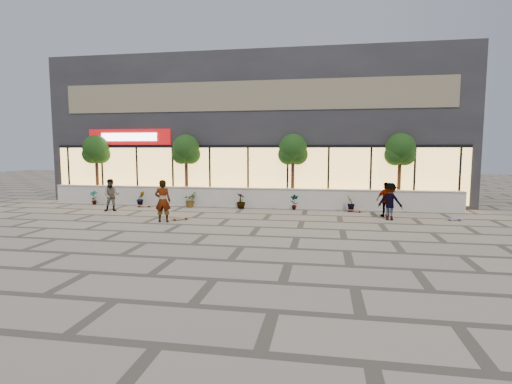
% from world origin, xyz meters
% --- Properties ---
extents(ground, '(80.00, 80.00, 0.00)m').
position_xyz_m(ground, '(0.00, 0.00, 0.00)').
color(ground, gray).
rests_on(ground, ground).
extents(planter_wall, '(22.00, 0.42, 1.04)m').
position_xyz_m(planter_wall, '(0.00, 7.00, 0.52)').
color(planter_wall, silver).
rests_on(planter_wall, ground).
extents(retail_building, '(24.00, 9.17, 8.50)m').
position_xyz_m(retail_building, '(-0.00, 12.49, 4.25)').
color(retail_building, '#26262B').
rests_on(retail_building, ground).
extents(shrub_a, '(0.43, 0.29, 0.81)m').
position_xyz_m(shrub_a, '(-8.50, 6.45, 0.41)').
color(shrub_a, black).
rests_on(shrub_a, ground).
extents(shrub_b, '(0.57, 0.57, 0.81)m').
position_xyz_m(shrub_b, '(-5.70, 6.45, 0.41)').
color(shrub_b, black).
rests_on(shrub_b, ground).
extents(shrub_c, '(0.68, 0.77, 0.81)m').
position_xyz_m(shrub_c, '(-2.90, 6.45, 0.41)').
color(shrub_c, black).
rests_on(shrub_c, ground).
extents(shrub_d, '(0.64, 0.64, 0.81)m').
position_xyz_m(shrub_d, '(-0.10, 6.45, 0.41)').
color(shrub_d, black).
rests_on(shrub_d, ground).
extents(shrub_e, '(0.46, 0.35, 0.81)m').
position_xyz_m(shrub_e, '(2.70, 6.45, 0.41)').
color(shrub_e, black).
rests_on(shrub_e, ground).
extents(shrub_f, '(0.55, 0.57, 0.81)m').
position_xyz_m(shrub_f, '(5.50, 6.45, 0.41)').
color(shrub_f, black).
rests_on(shrub_f, ground).
extents(tree_west, '(1.60, 1.50, 3.92)m').
position_xyz_m(tree_west, '(-9.00, 7.70, 2.99)').
color(tree_west, '#462A19').
rests_on(tree_west, ground).
extents(tree_midwest, '(1.60, 1.50, 3.92)m').
position_xyz_m(tree_midwest, '(-3.50, 7.70, 2.99)').
color(tree_midwest, '#462A19').
rests_on(tree_midwest, ground).
extents(tree_mideast, '(1.60, 1.50, 3.92)m').
position_xyz_m(tree_mideast, '(2.50, 7.70, 2.99)').
color(tree_mideast, '#462A19').
rests_on(tree_mideast, ground).
extents(tree_east, '(1.60, 1.50, 3.92)m').
position_xyz_m(tree_east, '(8.00, 7.70, 2.99)').
color(tree_east, '#462A19').
rests_on(tree_east, ground).
extents(skater_center, '(0.73, 0.55, 1.81)m').
position_xyz_m(skater_center, '(-2.54, 2.02, 0.91)').
color(skater_center, silver).
rests_on(skater_center, ground).
extents(skater_left, '(0.95, 0.85, 1.62)m').
position_xyz_m(skater_left, '(-6.25, 4.40, 0.81)').
color(skater_left, '#928D5E').
rests_on(skater_left, ground).
extents(skater_right_near, '(1.01, 0.66, 1.60)m').
position_xyz_m(skater_right_near, '(7.00, 5.03, 0.80)').
color(skater_right_near, white).
rests_on(skater_right_near, ground).
extents(skater_right_far, '(1.20, 0.95, 1.63)m').
position_xyz_m(skater_right_far, '(7.05, 4.23, 0.82)').
color(skater_right_far, maroon).
rests_on(skater_right_far, ground).
extents(skateboard_center, '(0.81, 0.72, 0.10)m').
position_xyz_m(skateboard_center, '(-2.01, 2.63, 0.09)').
color(skateboard_center, brown).
rests_on(skateboard_center, ground).
extents(skateboard_left, '(0.87, 0.31, 0.10)m').
position_xyz_m(skateboard_left, '(-5.32, 6.04, 0.09)').
color(skateboard_left, orange).
rests_on(skateboard_left, ground).
extents(skateboard_right_near, '(0.86, 0.39, 0.10)m').
position_xyz_m(skateboard_right_near, '(5.67, 6.20, 0.08)').
color(skateboard_right_near, brown).
rests_on(skateboard_right_near, ground).
extents(skateboard_right_far, '(0.71, 0.29, 0.08)m').
position_xyz_m(skateboard_right_far, '(9.80, 4.52, 0.07)').
color(skateboard_right_far, '#56569E').
rests_on(skateboard_right_far, ground).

